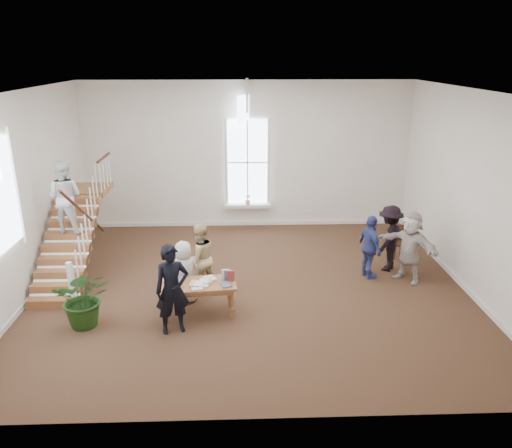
{
  "coord_description": "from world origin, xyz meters",
  "views": [
    {
      "loc": [
        -0.28,
        -10.67,
        5.26
      ],
      "look_at": [
        0.12,
        0.4,
        1.44
      ],
      "focal_mm": 35.0,
      "sensor_mm": 36.0,
      "label": 1
    }
  ],
  "objects_px": {
    "woman_cluster_c": "(410,246)",
    "floor_plant": "(84,298)",
    "woman_cluster_b": "(389,238)",
    "person_yellow": "(199,258)",
    "police_officer": "(172,289)",
    "elderly_woman": "(184,272)",
    "side_chair": "(398,240)",
    "library_table": "(198,287)",
    "woman_cluster_a": "(370,247)"
  },
  "relations": [
    {
      "from": "woman_cluster_c",
      "to": "woman_cluster_a",
      "type": "bearing_deg",
      "value": -142.25
    },
    {
      "from": "elderly_woman",
      "to": "woman_cluster_b",
      "type": "relative_size",
      "value": 0.84
    },
    {
      "from": "woman_cluster_b",
      "to": "person_yellow",
      "type": "bearing_deg",
      "value": -40.54
    },
    {
      "from": "person_yellow",
      "to": "floor_plant",
      "type": "relative_size",
      "value": 1.35
    },
    {
      "from": "police_officer",
      "to": "woman_cluster_a",
      "type": "bearing_deg",
      "value": 10.39
    },
    {
      "from": "police_officer",
      "to": "person_yellow",
      "type": "relative_size",
      "value": 1.1
    },
    {
      "from": "police_officer",
      "to": "woman_cluster_b",
      "type": "distance_m",
      "value": 5.8
    },
    {
      "from": "elderly_woman",
      "to": "woman_cluster_a",
      "type": "height_order",
      "value": "woman_cluster_a"
    },
    {
      "from": "elderly_woman",
      "to": "side_chair",
      "type": "xyz_separation_m",
      "value": [
        5.48,
        2.4,
        -0.23
      ]
    },
    {
      "from": "woman_cluster_a",
      "to": "woman_cluster_c",
      "type": "relative_size",
      "value": 0.9
    },
    {
      "from": "person_yellow",
      "to": "woman_cluster_a",
      "type": "xyz_separation_m",
      "value": [
        4.08,
        0.6,
        -0.03
      ]
    },
    {
      "from": "police_officer",
      "to": "woman_cluster_a",
      "type": "distance_m",
      "value": 5.06
    },
    {
      "from": "elderly_woman",
      "to": "woman_cluster_c",
      "type": "relative_size",
      "value": 0.81
    },
    {
      "from": "police_officer",
      "to": "elderly_woman",
      "type": "height_order",
      "value": "police_officer"
    },
    {
      "from": "police_officer",
      "to": "side_chair",
      "type": "distance_m",
      "value": 6.68
    },
    {
      "from": "woman_cluster_a",
      "to": "floor_plant",
      "type": "bearing_deg",
      "value": 93.76
    },
    {
      "from": "person_yellow",
      "to": "police_officer",
      "type": "bearing_deg",
      "value": 47.99
    },
    {
      "from": "woman_cluster_c",
      "to": "police_officer",
      "type": "bearing_deg",
      "value": -107.91
    },
    {
      "from": "person_yellow",
      "to": "side_chair",
      "type": "height_order",
      "value": "person_yellow"
    },
    {
      "from": "library_table",
      "to": "floor_plant",
      "type": "distance_m",
      "value": 2.27
    },
    {
      "from": "woman_cluster_a",
      "to": "woman_cluster_b",
      "type": "distance_m",
      "value": 0.75
    },
    {
      "from": "elderly_woman",
      "to": "woman_cluster_b",
      "type": "xyz_separation_m",
      "value": [
        4.98,
        1.55,
        0.14
      ]
    },
    {
      "from": "floor_plant",
      "to": "side_chair",
      "type": "bearing_deg",
      "value": 24.39
    },
    {
      "from": "side_chair",
      "to": "woman_cluster_b",
      "type": "bearing_deg",
      "value": -128.82
    },
    {
      "from": "woman_cluster_a",
      "to": "side_chair",
      "type": "distance_m",
      "value": 1.74
    },
    {
      "from": "police_officer",
      "to": "woman_cluster_c",
      "type": "bearing_deg",
      "value": 4.49
    },
    {
      "from": "person_yellow",
      "to": "woman_cluster_a",
      "type": "height_order",
      "value": "person_yellow"
    },
    {
      "from": "police_officer",
      "to": "elderly_woman",
      "type": "distance_m",
      "value": 1.27
    },
    {
      "from": "library_table",
      "to": "woman_cluster_a",
      "type": "bearing_deg",
      "value": 17.01
    },
    {
      "from": "police_officer",
      "to": "floor_plant",
      "type": "relative_size",
      "value": 1.49
    },
    {
      "from": "library_table",
      "to": "woman_cluster_b",
      "type": "relative_size",
      "value": 0.95
    },
    {
      "from": "library_table",
      "to": "woman_cluster_c",
      "type": "distance_m",
      "value": 5.17
    },
    {
      "from": "library_table",
      "to": "floor_plant",
      "type": "xyz_separation_m",
      "value": [
        -2.24,
        -0.35,
        -0.03
      ]
    },
    {
      "from": "woman_cluster_c",
      "to": "side_chair",
      "type": "distance_m",
      "value": 1.57
    },
    {
      "from": "person_yellow",
      "to": "side_chair",
      "type": "relative_size",
      "value": 1.89
    },
    {
      "from": "police_officer",
      "to": "woman_cluster_c",
      "type": "xyz_separation_m",
      "value": [
        5.38,
        2.15,
        -0.03
      ]
    },
    {
      "from": "police_officer",
      "to": "elderly_woman",
      "type": "xyz_separation_m",
      "value": [
        0.1,
        1.25,
        -0.2
      ]
    },
    {
      "from": "police_officer",
      "to": "person_yellow",
      "type": "xyz_separation_m",
      "value": [
        0.4,
        1.75,
        -0.09
      ]
    },
    {
      "from": "police_officer",
      "to": "woman_cluster_a",
      "type": "relative_size",
      "value": 1.15
    },
    {
      "from": "person_yellow",
      "to": "woman_cluster_c",
      "type": "bearing_deg",
      "value": 155.47
    },
    {
      "from": "woman_cluster_a",
      "to": "floor_plant",
      "type": "distance_m",
      "value": 6.61
    },
    {
      "from": "woman_cluster_b",
      "to": "side_chair",
      "type": "relative_size",
      "value": 1.94
    },
    {
      "from": "woman_cluster_c",
      "to": "floor_plant",
      "type": "xyz_separation_m",
      "value": [
        -7.18,
        -1.85,
        -0.27
      ]
    },
    {
      "from": "person_yellow",
      "to": "woman_cluster_c",
      "type": "xyz_separation_m",
      "value": [
        4.98,
        0.4,
        0.05
      ]
    },
    {
      "from": "woman_cluster_a",
      "to": "woman_cluster_b",
      "type": "bearing_deg",
      "value": -67.44
    },
    {
      "from": "woman_cluster_a",
      "to": "floor_plant",
      "type": "height_order",
      "value": "woman_cluster_a"
    },
    {
      "from": "elderly_woman",
      "to": "person_yellow",
      "type": "distance_m",
      "value": 0.59
    },
    {
      "from": "woman_cluster_b",
      "to": "floor_plant",
      "type": "relative_size",
      "value": 1.38
    },
    {
      "from": "library_table",
      "to": "woman_cluster_a",
      "type": "relative_size",
      "value": 1.01
    },
    {
      "from": "library_table",
      "to": "elderly_woman",
      "type": "distance_m",
      "value": 0.69
    }
  ]
}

